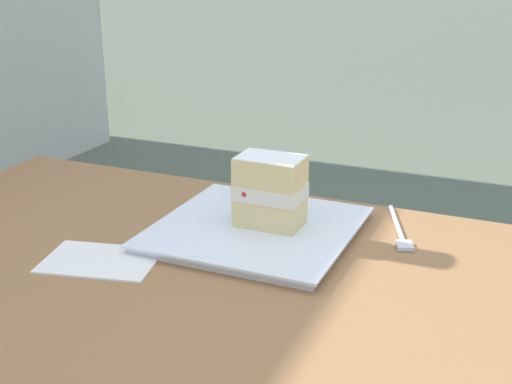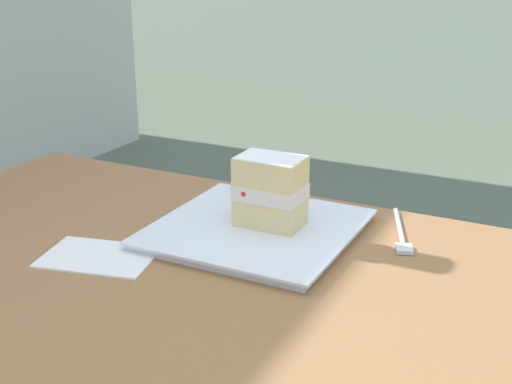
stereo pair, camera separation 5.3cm
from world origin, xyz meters
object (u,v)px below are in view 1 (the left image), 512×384
dessert_plate (256,230)px  cake_slice (270,191)px  paper_napkin (101,260)px  dessert_fork (399,230)px

dessert_plate → cake_slice: bearing=-141.6°
cake_slice → paper_napkin: (0.18, 0.19, -0.07)m
dessert_plate → cake_slice: cake_slice is taller
dessert_fork → dessert_plate: bearing=25.9°
cake_slice → paper_napkin: cake_slice is taller
cake_slice → dessert_fork: 0.21m
dessert_plate → paper_napkin: 0.24m
cake_slice → dessert_plate: bearing=38.4°
dessert_plate → cake_slice: (-0.02, -0.01, 0.06)m
cake_slice → paper_napkin: bearing=46.1°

